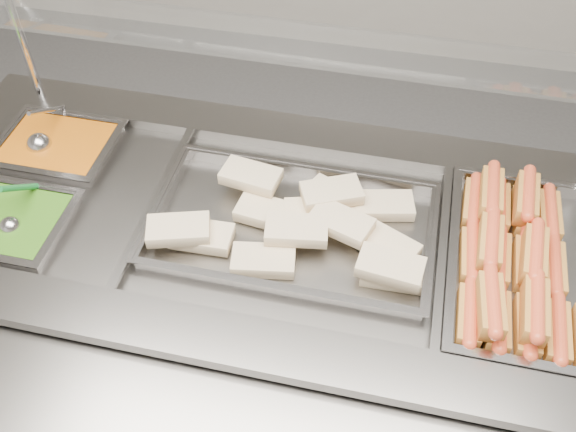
% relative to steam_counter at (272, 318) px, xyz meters
% --- Properties ---
extents(steam_counter, '(1.89, 0.85, 0.90)m').
position_rel_steam_counter_xyz_m(steam_counter, '(0.00, 0.00, 0.00)').
color(steam_counter, slate).
rests_on(steam_counter, ground).
extents(tray_rail, '(1.80, 0.39, 0.05)m').
position_rel_steam_counter_xyz_m(tray_rail, '(-0.01, -0.51, 0.40)').
color(tray_rail, slate).
rests_on(tray_rail, steam_counter).
extents(sneeze_guard, '(1.65, 0.31, 0.44)m').
position_rel_steam_counter_xyz_m(sneeze_guard, '(0.00, 0.22, 0.81)').
color(sneeze_guard, silver).
rests_on(sneeze_guard, steam_counter).
extents(pan_hotdogs, '(0.35, 0.55, 0.10)m').
position_rel_steam_counter_xyz_m(pan_hotdogs, '(0.62, -0.01, 0.41)').
color(pan_hotdogs, gray).
rests_on(pan_hotdogs, steam_counter).
extents(pan_wraps, '(0.68, 0.41, 0.07)m').
position_rel_steam_counter_xyz_m(pan_wraps, '(0.06, -0.00, 0.42)').
color(pan_wraps, gray).
rests_on(pan_wraps, steam_counter).
extents(pan_beans, '(0.30, 0.24, 0.10)m').
position_rel_steam_counter_xyz_m(pan_beans, '(-0.64, 0.15, 0.41)').
color(pan_beans, gray).
rests_on(pan_beans, steam_counter).
extents(pan_peas, '(0.30, 0.24, 0.10)m').
position_rel_steam_counter_xyz_m(pan_peas, '(-0.65, -0.14, 0.41)').
color(pan_peas, gray).
rests_on(pan_peas, steam_counter).
extents(hotdogs_in_buns, '(0.31, 0.52, 0.12)m').
position_rel_steam_counter_xyz_m(hotdogs_in_buns, '(0.60, -0.02, 0.46)').
color(hotdogs_in_buns, '#B06824').
rests_on(hotdogs_in_buns, pan_hotdogs).
extents(tortilla_wraps, '(0.68, 0.36, 0.07)m').
position_rel_steam_counter_xyz_m(tortilla_wraps, '(0.10, -0.00, 0.46)').
color(tortilla_wraps, beige).
rests_on(tortilla_wraps, pan_wraps).
extents(ladle, '(0.07, 0.19, 0.15)m').
position_rel_steam_counter_xyz_m(ladle, '(-0.68, 0.14, 0.46)').
color(ladle, '#B0B0B5').
rests_on(ladle, pan_beans).
extents(serving_spoon, '(0.06, 0.17, 0.15)m').
position_rel_steam_counter_xyz_m(serving_spoon, '(-0.62, -0.14, 0.46)').
color(serving_spoon, '#B0B0B5').
rests_on(serving_spoon, pan_peas).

